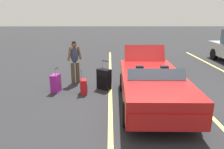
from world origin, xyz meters
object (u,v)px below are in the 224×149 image
Objects in this scene: suitcase_medium_bright at (56,83)px; traveler_person at (75,60)px; suitcase_large_black at (104,79)px; suitcase_small_carryon at (84,87)px; convertible_car at (153,88)px.

suitcase_medium_bright is 1.28m from traveler_person.
suitcase_large_black reaches higher than suitcase_small_carryon.
suitcase_small_carryon is (0.48, -0.69, -0.12)m from suitcase_large_black.
convertible_car is 3.51m from traveler_person.
suitcase_large_black is (-1.63, -1.46, -0.22)m from convertible_car.
traveler_person is (-0.71, -1.14, 0.56)m from suitcase_large_black.
convertible_car is at bearing 166.92° from suitcase_medium_bright.
traveler_person is (-1.19, -0.45, 0.68)m from suitcase_small_carryon.
convertible_car is 4.07× the size of suitcase_large_black.
suitcase_small_carryon is (-1.15, -2.15, -0.34)m from convertible_car.
convertible_car reaches higher than suitcase_small_carryon.
suitcase_small_carryon is (0.21, 0.99, -0.06)m from suitcase_medium_bright.
suitcase_medium_bright is at bearing 156.00° from suitcase_small_carryon.
suitcase_large_black is at bearing 22.65° from suitcase_small_carryon.
convertible_car reaches higher than suitcase_medium_bright.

